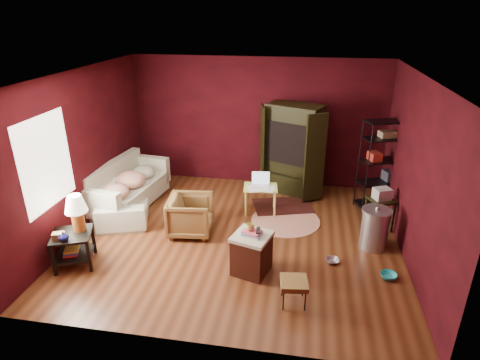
% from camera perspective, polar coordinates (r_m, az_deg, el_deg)
% --- Properties ---
extents(room, '(5.54, 5.04, 2.84)m').
position_cam_1_polar(room, '(6.53, -0.66, 2.54)').
color(room, brown).
rests_on(room, ground).
extents(sofa, '(1.33, 2.36, 0.89)m').
position_cam_1_polar(sofa, '(8.30, -15.90, -0.87)').
color(sofa, beige).
rests_on(sofa, ground).
extents(armchair, '(0.77, 0.81, 0.76)m').
position_cam_1_polar(armchair, '(7.14, -7.06, -4.77)').
color(armchair, black).
rests_on(armchair, ground).
extents(pet_bowl_steel, '(0.23, 0.10, 0.22)m').
position_cam_1_polar(pet_bowl_steel, '(6.60, 13.03, -10.53)').
color(pet_bowl_steel, silver).
rests_on(pet_bowl_steel, ground).
extents(pet_bowl_turquoise, '(0.24, 0.08, 0.24)m').
position_cam_1_polar(pet_bowl_turquoise, '(6.49, 20.49, -12.06)').
color(pet_bowl_turquoise, '#2AC0C6').
rests_on(pet_bowl_turquoise, ground).
extents(vase, '(0.18, 0.19, 0.15)m').
position_cam_1_polar(vase, '(6.51, -23.81, -7.37)').
color(vase, '#0D0E42').
rests_on(vase, side_table).
extents(mug, '(0.14, 0.12, 0.13)m').
position_cam_1_polar(mug, '(5.90, 1.42, -6.58)').
color(mug, '#D2BE66').
rests_on(mug, hamper).
extents(side_table, '(0.74, 0.74, 1.13)m').
position_cam_1_polar(side_table, '(6.66, -22.49, -5.79)').
color(side_table, black).
rests_on(side_table, ground).
extents(sofa_cushions, '(1.08, 2.13, 0.85)m').
position_cam_1_polar(sofa_cushions, '(8.29, -15.86, -1.09)').
color(sofa_cushions, beige).
rests_on(sofa_cushions, sofa).
extents(hamper, '(0.65, 0.65, 0.74)m').
position_cam_1_polar(hamper, '(6.11, 1.66, -10.30)').
color(hamper, '#471C10').
rests_on(hamper, ground).
extents(footstool, '(0.40, 0.40, 0.37)m').
position_cam_1_polar(footstool, '(5.59, 7.69, -14.40)').
color(footstool, black).
rests_on(footstool, ground).
extents(rug_round, '(1.42, 1.42, 0.01)m').
position_cam_1_polar(rug_round, '(7.70, 6.50, -5.70)').
color(rug_round, beige).
rests_on(rug_round, ground).
extents(rug_oriental, '(1.32, 1.06, 0.01)m').
position_cam_1_polar(rug_oriental, '(8.21, 6.08, -3.66)').
color(rug_oriental, '#4B1814').
rests_on(rug_oriental, ground).
extents(laptop_desk, '(0.69, 0.57, 0.79)m').
position_cam_1_polar(laptop_desk, '(7.76, 2.94, -1.32)').
color(laptop_desk, '#EEFF74').
rests_on(laptop_desk, ground).
extents(tv_armoire, '(1.39, 1.14, 1.92)m').
position_cam_1_polar(tv_armoire, '(8.54, 7.52, 4.54)').
color(tv_armoire, black).
rests_on(tv_armoire, ground).
extents(wire_shelving, '(0.96, 0.68, 1.80)m').
position_cam_1_polar(wire_shelving, '(8.26, 19.78, 2.56)').
color(wire_shelving, black).
rests_on(wire_shelving, ground).
extents(small_stand, '(0.53, 0.53, 0.80)m').
position_cam_1_polar(small_stand, '(7.54, 19.46, -2.56)').
color(small_stand, black).
rests_on(small_stand, ground).
extents(trash_can, '(0.57, 0.57, 0.76)m').
position_cam_1_polar(trash_can, '(7.05, 18.59, -6.54)').
color(trash_can, silver).
rests_on(trash_can, ground).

